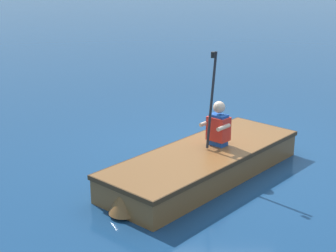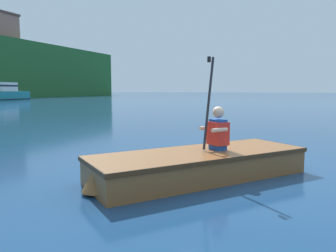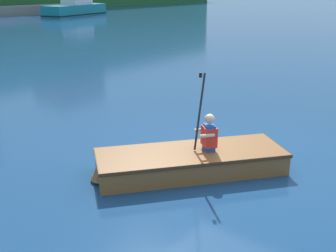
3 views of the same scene
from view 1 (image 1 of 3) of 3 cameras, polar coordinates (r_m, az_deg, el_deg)
ground_plane at (r=8.10m, az=4.96°, el=-3.02°), size 300.00×300.00×0.00m
rowboat_foreground at (r=7.14m, az=3.78°, el=-4.09°), size 3.22×2.86×0.38m
person_paddler at (r=7.25m, az=5.58°, el=0.08°), size 0.46×0.45×1.36m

